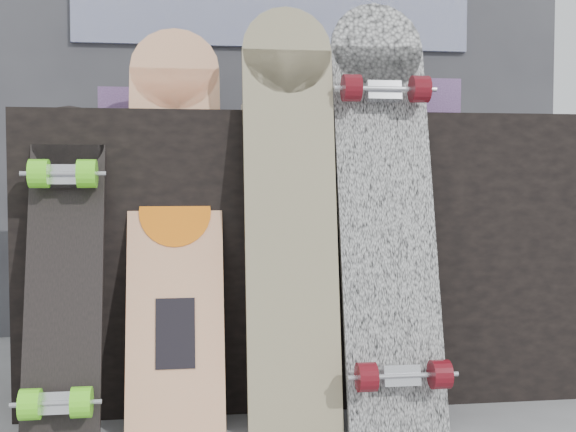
{
  "coord_description": "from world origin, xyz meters",
  "views": [
    {
      "loc": [
        -0.35,
        -1.67,
        0.62
      ],
      "look_at": [
        -0.09,
        0.2,
        0.52
      ],
      "focal_mm": 45.0,
      "sensor_mm": 36.0,
      "label": 1
    }
  ],
  "objects": [
    {
      "name": "merch_box_purple",
      "position": [
        -0.53,
        0.64,
        0.85
      ],
      "size": [
        0.18,
        0.12,
        0.1
      ],
      "primitive_type": "cube",
      "color": "#4F3063",
      "rests_on": "vendor_table"
    },
    {
      "name": "merch_box_flat",
      "position": [
        -0.07,
        0.64,
        0.83
      ],
      "size": [
        0.22,
        0.1,
        0.06
      ],
      "primitive_type": "cube",
      "color": "#D1B78C",
      "rests_on": "vendor_table"
    },
    {
      "name": "longboard_cascadia",
      "position": [
        0.15,
        0.13,
        0.57
      ],
      "size": [
        0.25,
        0.34,
        1.1
      ],
      "rotation": [
        -0.24,
        0.0,
        0.0
      ],
      "color": "silver",
      "rests_on": "ground"
    },
    {
      "name": "merch_box_small",
      "position": [
        0.39,
        0.48,
        0.86
      ],
      "size": [
        0.14,
        0.14,
        0.12
      ],
      "primitive_type": "cube",
      "color": "#4F3063",
      "rests_on": "vendor_table"
    },
    {
      "name": "longboard_geisha",
      "position": [
        -0.39,
        0.21,
        0.55
      ],
      "size": [
        0.24,
        0.34,
        1.04
      ],
      "rotation": [
        -0.3,
        0.0,
        0.0
      ],
      "color": "#D1AF8D",
      "rests_on": "ground"
    },
    {
      "name": "vendor_table",
      "position": [
        0.0,
        0.5,
        0.4
      ],
      "size": [
        1.6,
        0.6,
        0.8
      ],
      "primitive_type": "cube",
      "color": "black",
      "rests_on": "ground"
    },
    {
      "name": "longboard_celtic",
      "position": [
        -0.1,
        0.12,
        0.57
      ],
      "size": [
        0.23,
        0.2,
        1.07
      ],
      "rotation": [
        -0.17,
        0.0,
        0.0
      ],
      "color": "beige",
      "rests_on": "ground"
    },
    {
      "name": "booth",
      "position": [
        0.0,
        1.35,
        1.1
      ],
      "size": [
        2.4,
        0.22,
        2.2
      ],
      "color": "#37373C",
      "rests_on": "ground"
    },
    {
      "name": "skateboard_dark",
      "position": [
        -0.65,
        0.11,
        0.41
      ],
      "size": [
        0.18,
        0.3,
        0.81
      ],
      "rotation": [
        -0.27,
        0.0,
        0.0
      ],
      "color": "black",
      "rests_on": "ground"
    }
  ]
}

